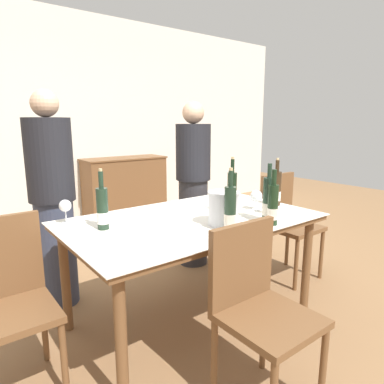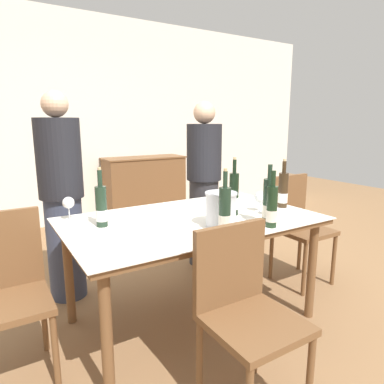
% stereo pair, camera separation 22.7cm
% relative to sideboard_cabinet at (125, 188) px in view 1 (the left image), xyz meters
% --- Properties ---
extents(ground_plane, '(12.00, 12.00, 0.00)m').
position_rel_sideboard_cabinet_xyz_m(ground_plane, '(-0.83, -2.66, -0.45)').
color(ground_plane, olive).
extents(back_wall, '(8.00, 0.10, 2.80)m').
position_rel_sideboard_cabinet_xyz_m(back_wall, '(-0.83, 0.29, 0.95)').
color(back_wall, silver).
rests_on(back_wall, ground_plane).
extents(sideboard_cabinet, '(1.17, 0.46, 0.89)m').
position_rel_sideboard_cabinet_xyz_m(sideboard_cabinet, '(0.00, 0.00, 0.00)').
color(sideboard_cabinet, brown).
rests_on(sideboard_cabinet, ground_plane).
extents(dining_table, '(1.67, 1.02, 0.75)m').
position_rel_sideboard_cabinet_xyz_m(dining_table, '(-0.83, -2.66, 0.24)').
color(dining_table, brown).
rests_on(dining_table, ground_plane).
extents(ice_bucket, '(0.20, 0.20, 0.21)m').
position_rel_sideboard_cabinet_xyz_m(ice_bucket, '(-0.76, -2.90, 0.42)').
color(ice_bucket, silver).
rests_on(ice_bucket, dining_table).
extents(wine_bottle_0, '(0.07, 0.07, 0.38)m').
position_rel_sideboard_cabinet_xyz_m(wine_bottle_0, '(-0.84, -3.04, 0.44)').
color(wine_bottle_0, '#1E3323').
rests_on(wine_bottle_0, dining_table).
extents(wine_bottle_1, '(0.07, 0.07, 0.35)m').
position_rel_sideboard_cabinet_xyz_m(wine_bottle_1, '(-0.51, -3.09, 0.43)').
color(wine_bottle_1, black).
rests_on(wine_bottle_1, dining_table).
extents(wine_bottle_2, '(0.07, 0.07, 0.37)m').
position_rel_sideboard_cabinet_xyz_m(wine_bottle_2, '(-1.40, -2.52, 0.43)').
color(wine_bottle_2, '#1E3323').
rests_on(wine_bottle_2, dining_table).
extents(wine_bottle_3, '(0.07, 0.07, 0.37)m').
position_rel_sideboard_cabinet_xyz_m(wine_bottle_3, '(-0.08, -2.76, 0.43)').
color(wine_bottle_3, '#332314').
rests_on(wine_bottle_3, dining_table).
extents(wine_bottle_4, '(0.07, 0.07, 0.40)m').
position_rel_sideboard_cabinet_xyz_m(wine_bottle_4, '(-0.53, -2.74, 0.45)').
color(wine_bottle_4, black).
rests_on(wine_bottle_4, dining_table).
extents(wine_bottle_5, '(0.08, 0.08, 0.38)m').
position_rel_sideboard_cabinet_xyz_m(wine_bottle_5, '(-0.47, -3.01, 0.44)').
color(wine_bottle_5, '#1E3323').
rests_on(wine_bottle_5, dining_table).
extents(wine_glass_0, '(0.08, 0.08, 0.16)m').
position_rel_sideboard_cabinet_xyz_m(wine_glass_0, '(-1.54, -2.27, 0.42)').
color(wine_glass_0, white).
rests_on(wine_glass_0, dining_table).
extents(wine_glass_1, '(0.07, 0.07, 0.14)m').
position_rel_sideboard_cabinet_xyz_m(wine_glass_1, '(-0.33, -2.90, 0.41)').
color(wine_glass_1, white).
rests_on(wine_glass_1, dining_table).
extents(wine_glass_2, '(0.09, 0.09, 0.15)m').
position_rel_sideboard_cabinet_xyz_m(wine_glass_2, '(-0.31, -2.77, 0.40)').
color(wine_glass_2, white).
rests_on(wine_glass_2, dining_table).
extents(chair_right_end, '(0.42, 0.42, 0.93)m').
position_rel_sideboard_cabinet_xyz_m(chair_right_end, '(0.31, -2.58, 0.09)').
color(chair_right_end, brown).
rests_on(chair_right_end, ground_plane).
extents(chair_near_front, '(0.42, 0.42, 0.90)m').
position_rel_sideboard_cabinet_xyz_m(chair_near_front, '(-0.99, -3.40, 0.08)').
color(chair_near_front, brown).
rests_on(chair_near_front, ground_plane).
extents(chair_left_end, '(0.42, 0.42, 0.91)m').
position_rel_sideboard_cabinet_xyz_m(chair_left_end, '(-1.96, -2.58, 0.08)').
color(chair_left_end, brown).
rests_on(chair_left_end, ground_plane).
extents(person_host, '(0.33, 0.33, 1.61)m').
position_rel_sideboard_cabinet_xyz_m(person_host, '(-1.50, -1.84, 0.36)').
color(person_host, '#383F56').
rests_on(person_host, ground_plane).
extents(person_guest_left, '(0.33, 0.33, 1.57)m').
position_rel_sideboard_cabinet_xyz_m(person_guest_left, '(-0.20, -1.86, 0.34)').
color(person_guest_left, '#2D2D33').
rests_on(person_guest_left, ground_plane).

